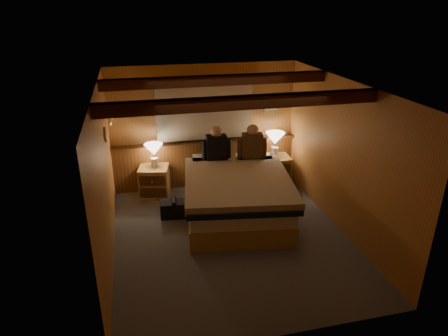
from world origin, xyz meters
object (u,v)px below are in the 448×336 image
object	(u,v)px
nightstand_left	(154,182)
lamp_right	(275,140)
bed	(237,195)
duffel_bag	(174,209)
nightstand_right	(276,170)
person_right	(252,144)
lamp_left	(154,151)
person_left	(216,146)

from	to	relation	value
nightstand_left	lamp_right	world-z (taller)	lamp_right
bed	duffel_bag	world-z (taller)	bed
nightstand_right	person_right	xyz separation A→B (m)	(-0.63, -0.35, 0.73)
lamp_left	person_right	bearing A→B (deg)	-11.88
person_right	duffel_bag	xyz separation A→B (m)	(-1.54, -0.53, -0.87)
person_right	duffel_bag	world-z (taller)	person_right
nightstand_left	lamp_right	xyz separation A→B (m)	(2.40, 0.04, 0.64)
bed	person_right	distance (m)	1.09
bed	nightstand_left	bearing A→B (deg)	149.09
nightstand_right	duffel_bag	world-z (taller)	nightstand_right
nightstand_right	duffel_bag	size ratio (longest dim) A/B	1.18
person_left	person_right	bearing A→B (deg)	-4.43
bed	duffel_bag	xyz separation A→B (m)	(-1.06, 0.22, -0.25)
nightstand_left	lamp_right	bearing A→B (deg)	12.87
bed	person_left	xyz separation A→B (m)	(-0.17, 0.84, 0.62)
person_left	duffel_bag	bearing A→B (deg)	-141.94
nightstand_left	person_right	distance (m)	1.98
nightstand_right	lamp_left	distance (m)	2.48
person_left	bed	bearing A→B (deg)	-75.18
nightstand_right	nightstand_left	bearing A→B (deg)	-176.87
duffel_bag	nightstand_left	bearing A→B (deg)	113.08
person_right	lamp_right	bearing A→B (deg)	43.51
lamp_right	lamp_left	bearing A→B (deg)	-179.83
bed	person_right	xyz separation A→B (m)	(0.48, 0.75, 0.62)
lamp_left	duffel_bag	size ratio (longest dim) A/B	0.91
bed	lamp_right	distance (m)	1.65
lamp_left	bed	bearing A→B (deg)	-40.98
bed	nightstand_right	xyz separation A→B (m)	(1.11, 1.10, -0.10)
lamp_right	person_right	world-z (taller)	person_right
bed	person_right	size ratio (longest dim) A/B	3.70
nightstand_right	lamp_right	distance (m)	0.64
person_left	duffel_bag	distance (m)	1.39
bed	nightstand_right	bearing A→B (deg)	53.30
nightstand_left	nightstand_right	xyz separation A→B (m)	(2.44, 0.00, -0.00)
bed	person_left	distance (m)	1.06
bed	duffel_bag	distance (m)	1.11
duffel_bag	person_right	bearing A→B (deg)	24.91
nightstand_left	duffel_bag	world-z (taller)	nightstand_left
nightstand_right	person_left	world-z (taller)	person_left
bed	nightstand_right	distance (m)	1.57
lamp_right	duffel_bag	distance (m)	2.45
lamp_left	duffel_bag	world-z (taller)	lamp_left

